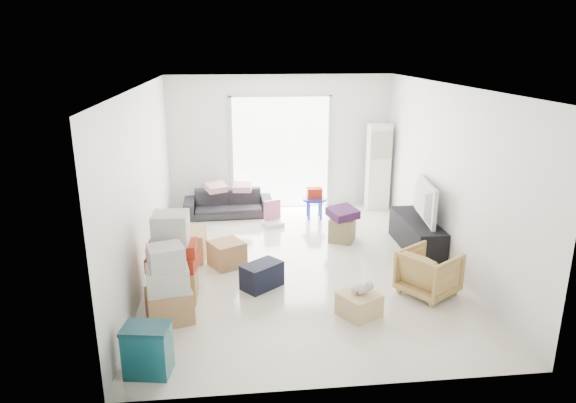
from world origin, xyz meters
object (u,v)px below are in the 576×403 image
Objects in this scene: armchair at (429,270)px; ac_tower at (378,167)px; tv_console at (417,234)px; sofa at (228,199)px; storage_bins at (148,350)px; wood_crate at (359,304)px; television at (418,215)px; kids_table at (314,197)px; ottoman at (342,230)px.

ac_tower is at bearing -39.24° from armchair.
sofa reaches higher than tv_console.
storage_bins is 2.61m from wood_crate.
storage_bins is at bearing -158.90° from wood_crate.
television is (0.05, -2.24, -0.29)m from ac_tower.
television is 2.27m from kids_table.
ac_tower is at bearing 57.89° from ottoman.
armchair is 2.21m from ottoman.
television is 0.65× the size of sofa.
ottoman is at bearing 156.34° from tv_console.
television is 2.06× the size of storage_bins.
sofa reaches higher than television.
sofa is at bearing -177.18° from ac_tower.
storage_bins is (-3.85, -5.21, -0.60)m from ac_tower.
ac_tower reaches higher than wood_crate.
ac_tower is 2.33m from tv_console.
storage_bins is at bearing 77.75° from armchair.
sofa is 2.50× the size of armchair.
storage_bins is 0.90× the size of kids_table.
ac_tower is 3.21× the size of storage_bins.
wood_crate is (-1.41, -4.27, -0.73)m from ac_tower.
armchair is 1.26× the size of storage_bins.
ottoman is at bearing -77.15° from kids_table.
ac_tower is 1.14× the size of tv_console.
ac_tower is 2.26m from television.
sofa is at bearing 168.69° from kids_table.
kids_table is 3.80m from wood_crate.
kids_table is at bearing 102.85° from ottoman.
ac_tower reaches higher than tv_console.
tv_console is at bearing -48.22° from armchair.
wood_crate is at bearing -97.25° from ottoman.
tv_console is 3.55× the size of wood_crate.
television is at bearing -23.66° from ottoman.
sofa is at bearing 62.91° from television.
wood_crate is at bearing -125.78° from tv_console.
tv_console is 1.62m from armchair.
tv_console is at bearing 0.00° from television.
sofa is 4.30× the size of ottoman.
sofa is 4.44m from wood_crate.
armchair is at bearing 23.32° from wood_crate.
ac_tower is 4.56m from wood_crate.
kids_table is (-1.43, 1.76, 0.17)m from tv_console.
kids_table is at bearing -160.69° from ac_tower.
tv_console is at bearing 37.31° from storage_bins.
wood_crate is (1.63, -4.12, -0.19)m from sofa.
sofa is 3.97× the size of wood_crate.
television reaches higher than wood_crate.
armchair reaches higher than wood_crate.
ottoman is at bearing -14.27° from armchair.
kids_table is at bearing 46.07° from television.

